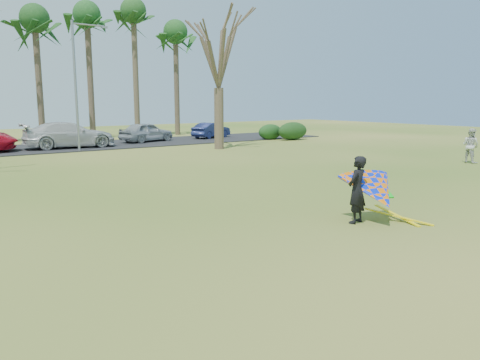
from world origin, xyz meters
TOP-DOWN VIEW (x-y plane):
  - ground at (0.00, 0.00)m, footprint 100.00×100.00m
  - parking_strip at (0.00, 25.00)m, footprint 46.00×7.00m
  - palm_6 at (2.00, 31.00)m, footprint 4.84×4.84m
  - palm_7 at (6.00, 31.00)m, footprint 4.84×4.84m
  - palm_8 at (10.00, 31.00)m, footprint 4.84×4.84m
  - palm_9 at (14.00, 31.00)m, footprint 4.84×4.84m
  - bare_tree_right at (10.00, 18.00)m, footprint 6.27×6.27m
  - streetlight at (2.16, 22.00)m, footprint 2.28×0.18m
  - hedge_near at (18.81, 20.40)m, footprint 2.89×1.31m
  - hedge_far at (17.53, 21.73)m, footprint 2.28×1.07m
  - car_3 at (2.04, 24.08)m, footprint 6.02×2.76m
  - car_4 at (8.20, 25.34)m, footprint 4.66×2.86m
  - car_5 at (14.24, 25.55)m, footprint 4.10×2.66m
  - pedestrian_a at (16.47, 4.44)m, footprint 0.76×0.93m
  - kite_flyer at (2.70, -0.24)m, footprint 2.13×2.39m

SIDE VIEW (x-z plane):
  - ground at x=0.00m, z-range 0.00..0.00m
  - parking_strip at x=0.00m, z-range 0.00..0.06m
  - hedge_far at x=17.53m, z-range 0.00..1.26m
  - car_5 at x=14.24m, z-range 0.06..1.34m
  - hedge_near at x=18.81m, z-range 0.00..1.45m
  - car_4 at x=8.20m, z-range 0.06..1.54m
  - kite_flyer at x=2.70m, z-range -0.16..1.86m
  - pedestrian_a at x=16.47m, z-range 0.00..1.78m
  - car_3 at x=2.04m, z-range 0.06..1.77m
  - streetlight at x=2.16m, z-range 0.46..8.46m
  - bare_tree_right at x=10.00m, z-range 1.96..11.17m
  - palm_6 at x=2.00m, z-range 3.75..14.59m
  - palm_9 at x=14.00m, z-range 3.75..14.59m
  - palm_7 at x=6.00m, z-range 4.08..15.62m
  - palm_8 at x=10.00m, z-range 4.40..16.64m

